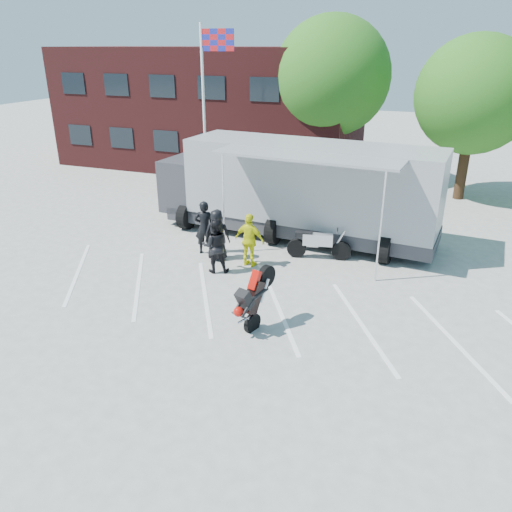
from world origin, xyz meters
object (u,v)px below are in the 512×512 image
Objects in this scene: transporter_truck at (297,236)px; parked_motorcycle at (318,258)px; spectator_hivis at (250,240)px; spectator_leather_a at (217,235)px; stunt_bike_rider at (265,322)px; tree_mid at (475,95)px; flagpole at (208,94)px; spectator_leather_b at (204,227)px; spectator_leather_c at (215,246)px; tree_left at (332,77)px.

parked_motorcycle is at bearing -49.51° from transporter_truck.
spectator_leather_a is at bearing 0.71° from spectator_hivis.
spectator_leather_a is at bearing 149.08° from stunt_bike_rider.
spectator_hivis is at bearing -97.32° from transporter_truck.
tree_mid is 0.65× the size of transporter_truck.
transporter_truck is at bearing -30.21° from flagpole.
spectator_hivis is at bearing 156.64° from spectator_leather_a.
spectator_leather_b is (-3.76, 3.90, 1.00)m from stunt_bike_rider.
transporter_truck is (5.21, -3.03, -5.05)m from flagpole.
tree_left is at bearing -114.87° from spectator_leather_c.
spectator_hivis is at bearing 148.26° from spectator_leather_b.
spectator_leather_b is (-8.70, -10.92, -3.95)m from tree_mid.
flagpole is 12.71m from stunt_bike_rider.
spectator_leather_b reaches higher than parked_motorcycle.
parked_motorcycle is 3.75m from spectator_leather_a.
tree_left is 0.73× the size of transporter_truck.
flagpole is 9.66m from parked_motorcycle.
spectator_hivis reaches higher than parked_motorcycle.
flagpole is at bearing -156.03° from tree_mid.
transporter_truck is 3.92m from spectator_leather_a.
transporter_truck is at bearing -139.46° from spectator_leather_a.
stunt_bike_rider is 1.02× the size of spectator_leather_a.
tree_left reaches higher than flagpole.
stunt_bike_rider is at bearing -76.29° from transporter_truck.
spectator_hivis is (4.50, -6.40, -4.11)m from flagpole.
tree_left is at bearing 0.67° from parked_motorcycle.
flagpole is 4.33× the size of spectator_leather_a.
spectator_leather_a is at bearing -94.80° from tree_left.
tree_left reaches higher than spectator_leather_a.
stunt_bike_rider reaches higher than parked_motorcycle.
spectator_leather_b is 1.71m from spectator_leather_c.
transporter_truck is (-6.03, -8.03, -4.94)m from tree_mid.
spectator_leather_b is 2.02m from spectator_hivis.
tree_left is at bearing -112.62° from spectator_leather_a.
tree_mid is 4.08× the size of spectator_hivis.
flagpole reaches higher than spectator_leather_c.
spectator_leather_a reaches higher than parked_motorcycle.
spectator_leather_b reaches higher than spectator_leather_c.
spectator_leather_c is (-7.64, -12.26, -4.01)m from tree_mid.
flagpole is at bearing 154.36° from transporter_truck.
spectator_leather_c reaches higher than stunt_bike_rider.
spectator_leather_a is at bearing -90.32° from spectator_leather_c.
flagpole is 0.68× the size of transporter_truck.
transporter_truck reaches higher than parked_motorcycle.
spectator_leather_b is (2.54, -5.92, -4.06)m from flagpole.
tree_left is at bearing -82.56° from spectator_hivis.
spectator_hivis is at bearing 113.50° from parked_motorcycle.
tree_mid is at bearing 23.97° from flagpole.
flagpole is at bearing -48.63° from spectator_hivis.
transporter_truck is 2.35m from parked_motorcycle.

